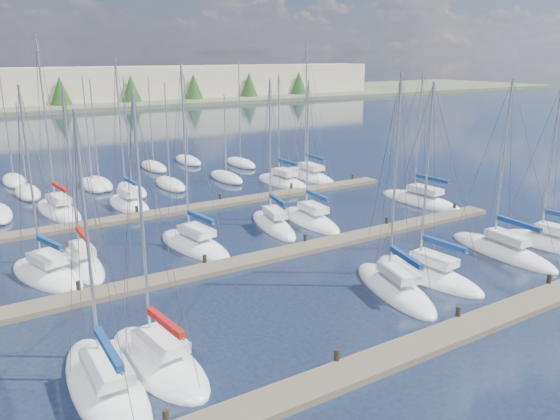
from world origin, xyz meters
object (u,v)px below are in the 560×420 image
sailboat_j (194,245)px  sailboat_q (283,182)px  sailboat_k (273,225)px  sailboat_o (129,204)px  sailboat_n (59,210)px  sailboat_l (311,220)px  sailboat_e (428,275)px  sailboat_i (83,264)px  sailboat_c (158,361)px  sailboat_b (106,386)px  sailboat_g (548,243)px  sailboat_f (502,251)px  sailboat_m (420,201)px  sailboat_r (309,176)px  sailboat_h (47,274)px  sailboat_d (394,288)px

sailboat_j → sailboat_q: bearing=31.9°
sailboat_q → sailboat_k: bearing=-127.2°
sailboat_o → sailboat_q: 16.76m
sailboat_n → sailboat_l: (17.16, -14.15, -0.02)m
sailboat_e → sailboat_i: 22.35m
sailboat_c → sailboat_e: bearing=-4.8°
sailboat_q → sailboat_i: sailboat_i is taller
sailboat_n → sailboat_q: bearing=-9.0°
sailboat_l → sailboat_q: size_ratio=1.00×
sailboat_b → sailboat_g: size_ratio=1.01×
sailboat_e → sailboat_k: sailboat_e is taller
sailboat_n → sailboat_f: size_ratio=1.25×
sailboat_m → sailboat_q: (-6.83, 13.45, 0.00)m
sailboat_r → sailboat_j: (-20.31, -14.48, -0.01)m
sailboat_m → sailboat_i: sailboat_m is taller
sailboat_e → sailboat_f: sailboat_e is taller
sailboat_o → sailboat_n: (-5.88, 1.22, 0.00)m
sailboat_f → sailboat_k: 17.19m
sailboat_l → sailboat_j: bearing=-172.9°
sailboat_c → sailboat_h: bearing=93.5°
sailboat_m → sailboat_j: bearing=175.9°
sailboat_e → sailboat_b: sailboat_e is taller
sailboat_k → sailboat_d: (-0.40, -14.33, -0.01)m
sailboat_c → sailboat_m: sailboat_c is taller
sailboat_e → sailboat_j: sailboat_j is taller
sailboat_j → sailboat_i: size_ratio=1.09×
sailboat_j → sailboat_l: bearing=-5.2°
sailboat_o → sailboat_c: 27.85m
sailboat_c → sailboat_l: size_ratio=1.05×
sailboat_g → sailboat_k: (-14.69, 14.46, 0.01)m
sailboat_f → sailboat_d: size_ratio=0.95×
sailboat_g → sailboat_m: bearing=79.5°
sailboat_b → sailboat_q: bearing=47.2°
sailboat_b → sailboat_q: 38.17m
sailboat_i → sailboat_m: bearing=-0.7°
sailboat_f → sailboat_r: sailboat_r is taller
sailboat_b → sailboat_o: bearing=71.7°
sailboat_k → sailboat_q: 15.28m
sailboat_h → sailboat_o: bearing=39.1°
sailboat_e → sailboat_b: (-20.31, -1.24, -0.01)m
sailboat_f → sailboat_d: bearing=-172.3°
sailboat_i → sailboat_l: bearing=0.2°
sailboat_h → sailboat_l: bearing=-14.3°
sailboat_c → sailboat_d: bearing=-6.0°
sailboat_b → sailboat_r: bearing=44.0°
sailboat_h → sailboat_g: 34.72m
sailboat_k → sailboat_j: bearing=-161.4°
sailboat_f → sailboat_r: bearing=88.9°
sailboat_f → sailboat_d: 10.81m
sailboat_q → sailboat_n: bearing=175.1°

